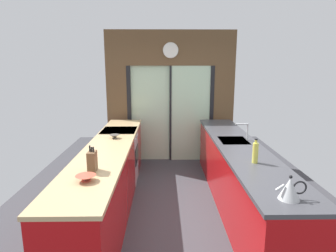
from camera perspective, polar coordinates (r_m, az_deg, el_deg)
name	(u,v)px	position (r m, az deg, el deg)	size (l,w,h in m)	color
ground_plane	(173,197)	(4.58, 1.03, -14.05)	(5.04, 7.60, 0.02)	#38383D
back_wall_unit	(170,89)	(5.93, 0.50, 7.40)	(2.64, 0.12, 2.70)	brown
left_counter_run	(108,181)	(4.03, -11.99, -10.71)	(0.62, 3.80, 0.92)	#AD0C0F
right_counter_run	(238,176)	(4.25, 13.74, -9.61)	(0.62, 3.80, 0.92)	#AD0C0F
sink_faucet	(245,129)	(4.33, 15.21, -0.57)	(0.19, 0.02, 0.26)	#B7BABC
oven_range	(120,156)	(5.07, -9.58, -5.95)	(0.60, 0.60, 0.92)	#B7BABC
mixing_bowl_near	(86,178)	(2.87, -16.11, -9.96)	(0.19, 0.19, 0.06)	#BC4C38
mixing_bowl_far	(115,136)	(4.39, -10.64, -2.04)	(0.15, 0.15, 0.06)	#514C47
knife_block	(92,161)	(3.09, -14.92, -6.82)	(0.08, 0.14, 0.28)	brown
kettle	(290,189)	(2.60, 23.20, -11.45)	(0.26, 0.18, 0.21)	#B7BABC
soap_bottle	(255,152)	(3.37, 17.07, -5.08)	(0.06, 0.06, 0.28)	#D1CC4C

